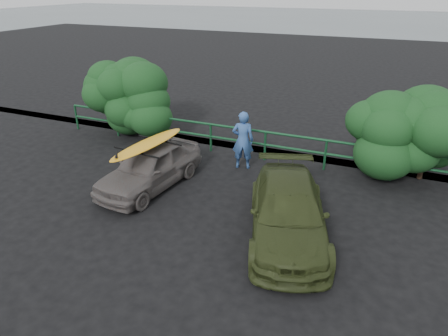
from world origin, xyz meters
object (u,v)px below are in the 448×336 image
at_px(guardrail, 237,141).
at_px(olive_vehicle, 288,212).
at_px(sedan, 150,167).
at_px(man, 243,140).
at_px(surfboard, 148,144).

xyz_separation_m(guardrail, olive_vehicle, (2.83, -4.02, 0.10)).
xyz_separation_m(guardrail, sedan, (-1.49, -3.15, 0.11)).
bearing_deg(sedan, man, 55.79).
bearing_deg(olive_vehicle, surfboard, 151.28).
height_order(sedan, man, man).
xyz_separation_m(olive_vehicle, man, (-2.31, 3.16, 0.32)).
bearing_deg(surfboard, guardrail, 71.70).
height_order(guardrail, surfboard, surfboard).
bearing_deg(guardrail, sedan, -115.35).
bearing_deg(guardrail, man, -58.89).
bearing_deg(surfboard, man, 55.79).
bearing_deg(guardrail, olive_vehicle, -54.85).
bearing_deg(olive_vehicle, man, 108.77).
distance_m(sedan, olive_vehicle, 4.41).
height_order(olive_vehicle, man, man).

